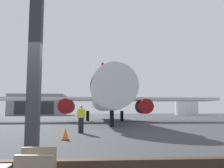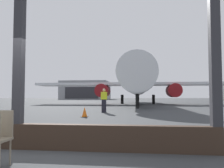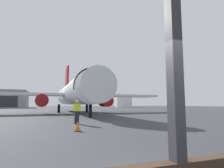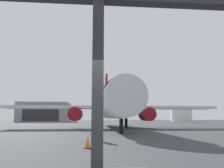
% 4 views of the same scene
% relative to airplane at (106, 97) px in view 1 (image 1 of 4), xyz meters
% --- Properties ---
extents(ground_plane, '(220.00, 220.00, 0.00)m').
position_rel_airplane_xyz_m(ground_plane, '(-2.62, 11.60, -3.28)').
color(ground_plane, '#383A3D').
extents(window_frame, '(8.83, 0.24, 3.86)m').
position_rel_airplane_xyz_m(window_frame, '(-2.62, -28.40, -1.86)').
color(window_frame, '#38281E').
rests_on(window_frame, ground).
extents(airplane, '(30.43, 30.00, 10.17)m').
position_rel_airplane_xyz_m(airplane, '(0.00, 0.00, 0.00)').
color(airplane, silver).
rests_on(airplane, ground).
extents(ground_crew_worker, '(0.51, 0.32, 1.74)m').
position_rel_airplane_xyz_m(ground_crew_worker, '(-2.39, -17.03, -2.38)').
color(ground_crew_worker, black).
rests_on(ground_crew_worker, ground).
extents(traffic_cone, '(0.36, 0.36, 0.57)m').
position_rel_airplane_xyz_m(traffic_cone, '(-2.93, -20.74, -3.02)').
color(traffic_cone, orange).
rests_on(traffic_cone, ground).
extents(distant_hangar, '(18.18, 14.69, 7.17)m').
position_rel_airplane_xyz_m(distant_hangar, '(-20.91, 55.96, 0.30)').
color(distant_hangar, gray).
rests_on(distant_hangar, ground).
extents(fuel_storage_tank, '(8.02, 8.02, 4.98)m').
position_rel_airplane_xyz_m(fuel_storage_tank, '(31.57, 52.20, -0.79)').
color(fuel_storage_tank, white).
rests_on(fuel_storage_tank, ground).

